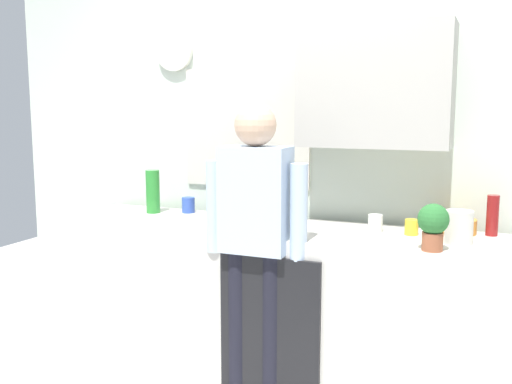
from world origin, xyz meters
name	(u,v)px	position (x,y,z in m)	size (l,w,h in m)	color
kitchen_counter	(275,302)	(0.00, 0.30, 0.45)	(2.66, 0.64, 0.90)	beige
dishwasher_panel	(269,331)	(0.09, -0.03, 0.40)	(0.56, 0.02, 0.81)	black
back_wall_assembly	(308,143)	(0.06, 0.70, 1.36)	(4.26, 0.42, 2.60)	silver
coffee_maker	(235,193)	(-0.36, 0.53, 1.04)	(0.20, 0.20, 0.33)	black
bottle_red_vinegar	(492,215)	(1.15, 0.54, 1.01)	(0.06, 0.06, 0.22)	maroon
bottle_amber_beer	(274,207)	(-0.01, 0.31, 1.01)	(0.06, 0.06, 0.23)	brown
bottle_clear_soda	(153,191)	(-0.90, 0.43, 1.04)	(0.09, 0.09, 0.28)	#2D8C33
cup_white_mug	(375,223)	(0.55, 0.40, 0.94)	(0.08, 0.08, 0.10)	white
cup_yellow_cup	(411,227)	(0.75, 0.39, 0.94)	(0.07, 0.07, 0.09)	yellow
cup_blue_mug	(188,205)	(-0.69, 0.52, 0.95)	(0.08, 0.08, 0.10)	#3351B2
mixing_bowl	(456,226)	(0.97, 0.53, 0.94)	(0.22, 0.22, 0.08)	orange
potted_plant	(433,224)	(0.90, 0.07, 1.03)	(0.15, 0.15, 0.23)	#9E5638
dish_soap	(247,215)	(-0.14, 0.19, 0.97)	(0.06, 0.06, 0.18)	blue
storage_canister	(459,227)	(1.00, 0.27, 0.98)	(0.14, 0.14, 0.17)	silver
person_at_sink	(255,228)	(0.00, 0.00, 0.95)	(0.57, 0.22, 1.60)	black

